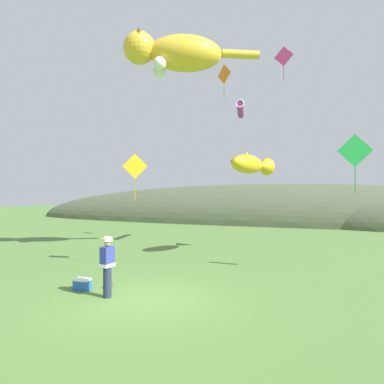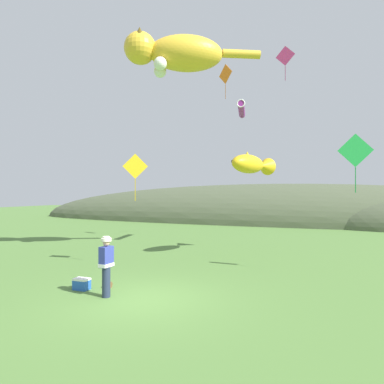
{
  "view_description": "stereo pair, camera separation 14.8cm",
  "coord_description": "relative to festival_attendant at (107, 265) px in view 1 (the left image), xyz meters",
  "views": [
    {
      "loc": [
        4.73,
        -8.62,
        3.04
      ],
      "look_at": [
        0.0,
        4.0,
        3.08
      ],
      "focal_mm": 32.0,
      "sensor_mm": 36.0,
      "label": 1
    },
    {
      "loc": [
        4.87,
        -8.56,
        3.04
      ],
      "look_at": [
        0.0,
        4.0,
        3.08
      ],
      "focal_mm": 32.0,
      "sensor_mm": 36.0,
      "label": 2
    }
  ],
  "objects": [
    {
      "name": "distant_hill_ridge",
      "position": [
        2.43,
        27.82,
        -0.95
      ],
      "size": [
        59.71,
        12.77,
        8.05
      ],
      "color": "#4C563D",
      "rests_on": "ground"
    },
    {
      "name": "kite_diamond_gold",
      "position": [
        -1.25,
        3.75,
        3.16
      ],
      "size": [
        0.91,
        0.5,
        1.93
      ],
      "color": "yellow"
    },
    {
      "name": "kite_spool",
      "position": [
        -0.49,
        0.82,
        -0.85
      ],
      "size": [
        0.15,
        0.21,
        0.21
      ],
      "color": "olive",
      "rests_on": "ground"
    },
    {
      "name": "kite_diamond_pink",
      "position": [
        3.77,
        12.74,
        10.33
      ],
      "size": [
        1.17,
        0.25,
        2.09
      ],
      "color": "#E53F8C"
    },
    {
      "name": "festival_attendant",
      "position": [
        0.0,
        0.0,
        0.0
      ],
      "size": [
        0.3,
        0.44,
        1.77
      ],
      "color": "#232D47",
      "rests_on": "ground"
    },
    {
      "name": "ground_plane",
      "position": [
        1.08,
        0.15,
        -0.95
      ],
      "size": [
        120.0,
        120.0,
        0.0
      ],
      "primitive_type": "plane",
      "color": "#517A38"
    },
    {
      "name": "kite_diamond_orange",
      "position": [
        0.49,
        11.19,
        9.14
      ],
      "size": [
        0.99,
        0.68,
        2.09
      ],
      "color": "orange"
    },
    {
      "name": "picnic_cooler",
      "position": [
        -1.18,
        0.37,
        -0.77
      ],
      "size": [
        0.49,
        0.33,
        0.36
      ],
      "color": "blue",
      "rests_on": "ground"
    },
    {
      "name": "kite_tube_streamer",
      "position": [
        1.64,
        10.38,
        6.77
      ],
      "size": [
        0.94,
        2.79,
        0.44
      ],
      "color": "#8C268C"
    },
    {
      "name": "kite_diamond_green",
      "position": [
        6.98,
        4.94,
        3.58
      ],
      "size": [
        1.19,
        0.15,
        2.09
      ],
      "color": "green"
    },
    {
      "name": "kite_fish_windsock",
      "position": [
        2.7,
        7.98,
        3.48
      ],
      "size": [
        1.88,
        3.46,
        1.03
      ],
      "color": "gold"
    },
    {
      "name": "kite_giant_cat",
      "position": [
        -0.78,
        6.84,
        8.92
      ],
      "size": [
        6.16,
        3.63,
        2.03
      ],
      "color": "gold"
    }
  ]
}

